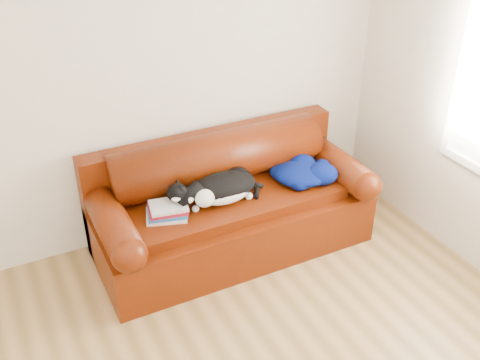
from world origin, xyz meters
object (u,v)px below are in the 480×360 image
object	(u,v)px
cat	(223,189)
sofa_base	(232,221)
blanket	(303,172)
book_stack	(167,211)

from	to	relation	value
cat	sofa_base	bearing A→B (deg)	18.37
sofa_base	blanket	size ratio (longest dim) A/B	3.88
book_stack	sofa_base	bearing A→B (deg)	8.39
cat	blanket	distance (m)	0.69
book_stack	cat	size ratio (longest dim) A/B	0.44
sofa_base	cat	world-z (taller)	cat
sofa_base	book_stack	distance (m)	0.63
sofa_base	cat	size ratio (longest dim) A/B	2.78
cat	book_stack	bearing A→B (deg)	165.92
cat	blanket	bearing A→B (deg)	-16.26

